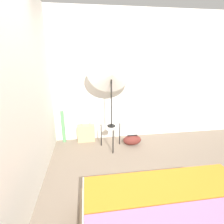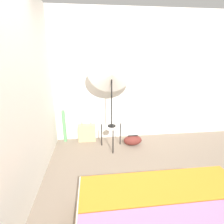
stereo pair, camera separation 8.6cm
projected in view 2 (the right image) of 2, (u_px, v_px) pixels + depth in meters
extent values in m
plane|color=#756656|center=(146.00, 221.00, 1.91)|extent=(14.00, 14.00, 0.00)
cube|color=silver|center=(118.00, 78.00, 3.56)|extent=(8.00, 0.05, 2.60)
cube|color=silver|center=(32.00, 90.00, 2.31)|extent=(0.05, 8.00, 2.60)
cube|color=orange|center=(161.00, 187.00, 1.79)|extent=(1.66, 0.47, 0.04)
cylinder|color=black|center=(113.00, 142.00, 3.19)|extent=(0.02, 0.02, 0.46)
cylinder|color=black|center=(102.00, 135.00, 3.48)|extent=(0.02, 0.02, 0.46)
cylinder|color=black|center=(120.00, 134.00, 3.52)|extent=(0.02, 0.02, 0.46)
cylinder|color=black|center=(112.00, 126.00, 3.33)|extent=(0.15, 0.15, 0.02)
cylinder|color=black|center=(112.00, 100.00, 3.17)|extent=(0.02, 0.02, 1.00)
cone|color=white|center=(112.00, 72.00, 3.02)|extent=(0.85, 0.42, 0.87)
cube|color=tan|center=(87.00, 133.00, 3.70)|extent=(0.36, 0.16, 0.36)
torus|color=tan|center=(86.00, 121.00, 3.62)|extent=(0.21, 0.01, 0.21)
ellipsoid|color=#5B231E|center=(133.00, 140.00, 3.53)|extent=(0.37, 0.20, 0.20)
cube|color=black|center=(133.00, 136.00, 3.50)|extent=(0.20, 0.04, 0.01)
cylinder|color=#56995B|center=(64.00, 126.00, 3.62)|extent=(0.07, 0.07, 0.68)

